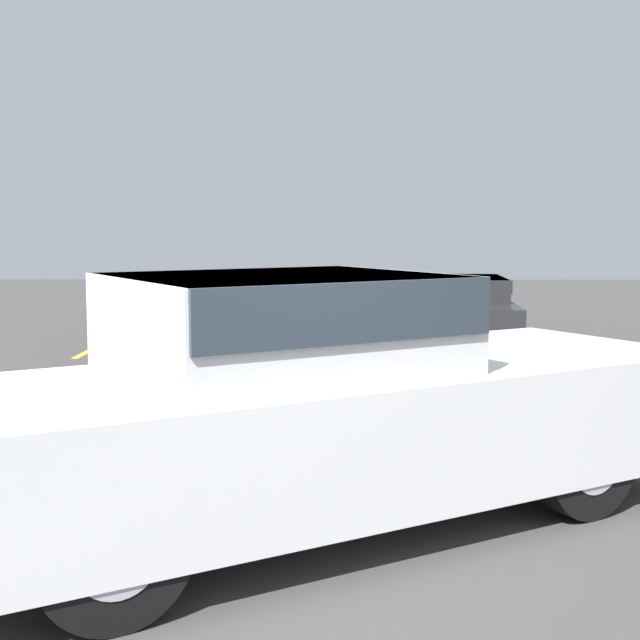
{
  "coord_description": "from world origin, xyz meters",
  "views": [
    {
      "loc": [
        0.58,
        -5.76,
        2.19
      ],
      "look_at": [
        0.51,
        5.37,
        1.0
      ],
      "focal_mm": 50.0,
      "sensor_mm": 36.0,
      "label": 1
    }
  ],
  "objects_px": {
    "parked_sedan_b": "(314,303)",
    "parked_sedan_c": "(461,306)",
    "parked_sedan_a": "(177,307)",
    "pickup_truck": "(318,402)"
  },
  "relations": [
    {
      "from": "parked_sedan_a",
      "to": "parked_sedan_c",
      "type": "relative_size",
      "value": 1.1
    },
    {
      "from": "pickup_truck",
      "to": "parked_sedan_a",
      "type": "height_order",
      "value": "pickup_truck"
    },
    {
      "from": "parked_sedan_b",
      "to": "parked_sedan_c",
      "type": "xyz_separation_m",
      "value": [
        2.82,
        -0.2,
        -0.03
      ]
    },
    {
      "from": "parked_sedan_b",
      "to": "pickup_truck",
      "type": "bearing_deg",
      "value": 2.34
    },
    {
      "from": "pickup_truck",
      "to": "parked_sedan_b",
      "type": "distance_m",
      "value": 10.83
    },
    {
      "from": "pickup_truck",
      "to": "parked_sedan_c",
      "type": "bearing_deg",
      "value": 44.74
    },
    {
      "from": "parked_sedan_b",
      "to": "parked_sedan_a",
      "type": "bearing_deg",
      "value": -84.38
    },
    {
      "from": "parked_sedan_a",
      "to": "parked_sedan_b",
      "type": "distance_m",
      "value": 2.62
    },
    {
      "from": "parked_sedan_a",
      "to": "parked_sedan_c",
      "type": "bearing_deg",
      "value": 84.62
    },
    {
      "from": "pickup_truck",
      "to": "parked_sedan_b",
      "type": "xyz_separation_m",
      "value": [
        -0.17,
        10.82,
        -0.24
      ]
    }
  ]
}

